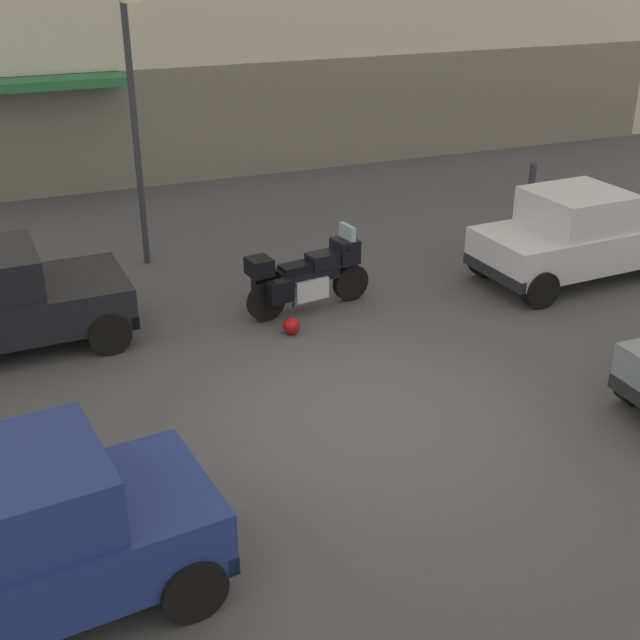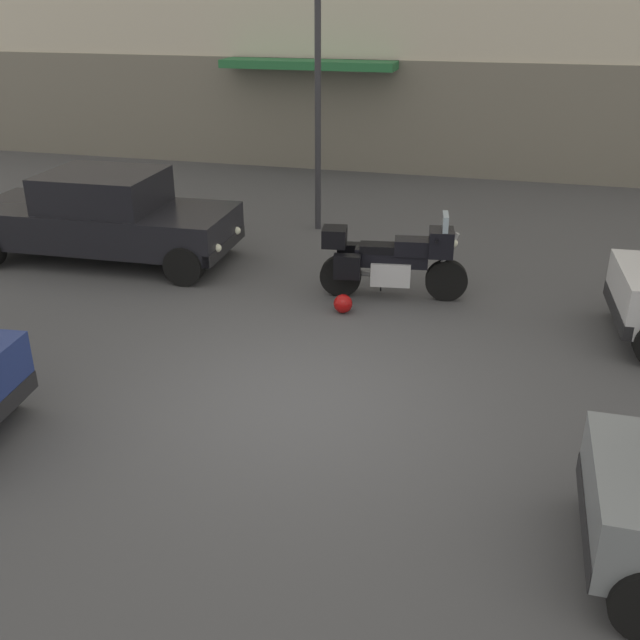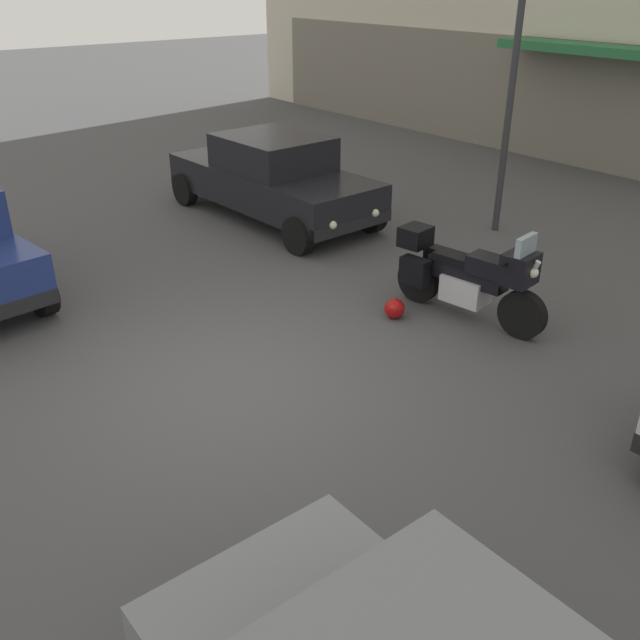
{
  "view_description": "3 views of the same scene",
  "coord_description": "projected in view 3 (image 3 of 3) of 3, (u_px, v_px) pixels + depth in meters",
  "views": [
    {
      "loc": [
        -4.14,
        -8.44,
        5.76
      ],
      "look_at": [
        -0.13,
        1.32,
        0.83
      ],
      "focal_mm": 46.84,
      "sensor_mm": 36.0,
      "label": 1
    },
    {
      "loc": [
        2.15,
        -6.96,
        4.32
      ],
      "look_at": [
        0.11,
        0.67,
        0.75
      ],
      "focal_mm": 40.76,
      "sensor_mm": 36.0,
      "label": 2
    },
    {
      "loc": [
        5.95,
        -3.47,
        4.25
      ],
      "look_at": [
        0.65,
        0.77,
        0.83
      ],
      "focal_mm": 39.18,
      "sensor_mm": 36.0,
      "label": 3
    }
  ],
  "objects": [
    {
      "name": "car_sedan_far",
      "position": [
        273.0,
        177.0,
        13.02
      ],
      "size": [
        4.63,
        2.05,
        1.56
      ],
      "rotation": [
        0.0,
        0.0,
        0.04
      ],
      "color": "black",
      "rests_on": "ground"
    },
    {
      "name": "ground_plane",
      "position": [
        232.0,
        384.0,
        8.0
      ],
      "size": [
        80.0,
        80.0,
        0.0
      ],
      "primitive_type": "plane",
      "color": "#424244"
    },
    {
      "name": "motorcycle",
      "position": [
        467.0,
        275.0,
        9.27
      ],
      "size": [
        2.26,
        0.9,
        1.36
      ],
      "rotation": [
        0.0,
        0.0,
        0.14
      ],
      "color": "black",
      "rests_on": "ground"
    },
    {
      "name": "helmet",
      "position": [
        394.0,
        309.0,
        9.46
      ],
      "size": [
        0.28,
        0.28,
        0.28
      ],
      "primitive_type": "sphere",
      "color": "#990C0C",
      "rests_on": "ground"
    },
    {
      "name": "streetlamp_curbside",
      "position": [
        510.0,
        56.0,
        11.33
      ],
      "size": [
        0.28,
        0.94,
        4.94
      ],
      "color": "#2D2D33",
      "rests_on": "ground"
    }
  ]
}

